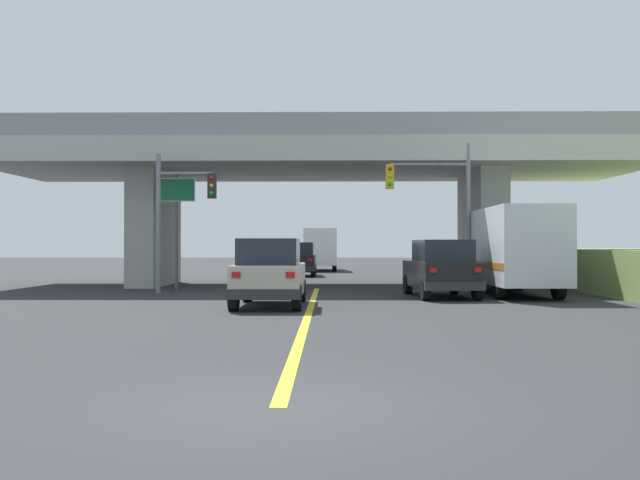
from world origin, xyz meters
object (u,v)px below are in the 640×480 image
at_px(suv_lead, 270,272).
at_px(semi_truck_distant, 321,249).
at_px(highway_sign, 176,204).
at_px(box_truck, 513,250).
at_px(traffic_signal_nearside, 441,199).
at_px(sedan_oncoming, 300,259).
at_px(traffic_signal_farside, 178,207).
at_px(suv_crossing, 441,268).

bearing_deg(suv_lead, semi_truck_distant, 88.03).
bearing_deg(highway_sign, suv_lead, -61.83).
bearing_deg(box_truck, semi_truck_distant, 105.55).
height_order(traffic_signal_nearside, highway_sign, traffic_signal_nearside).
xyz_separation_m(suv_lead, traffic_signal_nearside, (6.16, 7.05, 2.66)).
relative_size(suv_lead, highway_sign, 0.94).
height_order(sedan_oncoming, highway_sign, highway_sign).
relative_size(box_truck, traffic_signal_farside, 1.42).
distance_m(sedan_oncoming, traffic_signal_farside, 16.56).
distance_m(suv_crossing, box_truck, 3.06).
distance_m(suv_lead, semi_truck_distant, 31.69).
xyz_separation_m(traffic_signal_farside, highway_sign, (-0.62, 2.61, 0.23)).
distance_m(suv_crossing, traffic_signal_nearside, 4.10).
xyz_separation_m(sedan_oncoming, highway_sign, (-4.61, -13.29, 2.53)).
relative_size(sedan_oncoming, highway_sign, 0.94).
height_order(suv_crossing, sedan_oncoming, same).
relative_size(sedan_oncoming, traffic_signal_farside, 0.85).
relative_size(suv_lead, suv_crossing, 0.97).
bearing_deg(traffic_signal_nearside, suv_lead, -131.15).
bearing_deg(highway_sign, traffic_signal_farside, -76.76).
relative_size(suv_lead, sedan_oncoming, 1.00).
xyz_separation_m(suv_lead, traffic_signal_farside, (-4.04, 6.08, 2.30)).
bearing_deg(box_truck, suv_lead, -149.39).
distance_m(box_truck, traffic_signal_nearside, 3.69).
bearing_deg(semi_truck_distant, highway_sign, -104.04).
relative_size(traffic_signal_farside, semi_truck_distant, 0.74).
bearing_deg(traffic_signal_nearside, suv_crossing, -98.39).
distance_m(box_truck, sedan_oncoming, 19.00).
bearing_deg(suv_lead, highway_sign, 118.17).
bearing_deg(semi_truck_distant, suv_crossing, -80.54).
bearing_deg(suv_crossing, traffic_signal_nearside, 77.91).
xyz_separation_m(suv_lead, suv_crossing, (5.71, 3.96, 0.00)).
xyz_separation_m(suv_crossing, semi_truck_distant, (-4.62, 27.71, 0.59)).
relative_size(box_truck, highway_sign, 1.57).
bearing_deg(semi_truck_distant, suv_lead, -91.97).
bearing_deg(highway_sign, suv_crossing, -24.56).
relative_size(traffic_signal_nearside, highway_sign, 1.22).
bearing_deg(sedan_oncoming, suv_crossing, -72.30).
height_order(suv_lead, highway_sign, highway_sign).
distance_m(traffic_signal_nearside, highway_sign, 10.94).
bearing_deg(semi_truck_distant, sedan_oncoming, -96.70).
bearing_deg(highway_sign, sedan_oncoming, 70.87).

